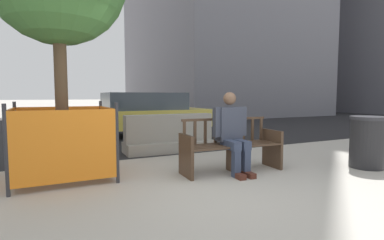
% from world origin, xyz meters
% --- Properties ---
extents(ground_plane, '(200.00, 200.00, 0.00)m').
position_xyz_m(ground_plane, '(0.00, 0.00, 0.00)').
color(ground_plane, '#ADA89E').
extents(street_asphalt, '(120.00, 12.00, 0.01)m').
position_xyz_m(street_asphalt, '(0.00, 8.70, 0.00)').
color(street_asphalt, black).
rests_on(street_asphalt, ground).
extents(street_bench, '(1.71, 0.61, 0.88)m').
position_xyz_m(street_bench, '(0.73, 1.03, 0.40)').
color(street_bench, '#473323').
rests_on(street_bench, ground).
extents(seated_person, '(0.59, 0.74, 1.31)m').
position_xyz_m(seated_person, '(0.70, 0.97, 0.69)').
color(seated_person, '#383D4C').
rests_on(seated_person, ground).
extents(jersey_barrier_centre, '(2.02, 0.73, 0.84)m').
position_xyz_m(jersey_barrier_centre, '(0.46, 3.13, 0.34)').
color(jersey_barrier_centre, gray).
rests_on(jersey_barrier_centre, ground).
extents(construction_fence, '(1.41, 1.41, 1.16)m').
position_xyz_m(construction_fence, '(-1.79, 1.87, 0.58)').
color(construction_fence, '#2D2D33').
rests_on(construction_fence, ground).
extents(car_taxi_near, '(4.55, 1.90, 1.35)m').
position_xyz_m(car_taxi_near, '(0.68, 6.12, 0.69)').
color(car_taxi_near, '#DBC64C').
rests_on(car_taxi_near, ground).
extents(trash_bin, '(0.58, 0.58, 0.90)m').
position_xyz_m(trash_bin, '(3.00, 0.20, 0.45)').
color(trash_bin, '#232326').
rests_on(trash_bin, ground).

